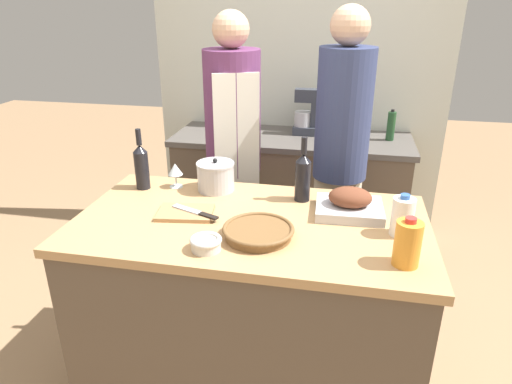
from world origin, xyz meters
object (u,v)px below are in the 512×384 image
(roasting_pan, at_px, (350,204))
(condiment_bottle_tall, at_px, (333,125))
(juice_jug, at_px, (408,243))
(person_cook_guest, at_px, (341,152))
(wicker_basket, at_px, (258,231))
(wine_bottle_dark, at_px, (303,176))
(stand_mixer, at_px, (306,116))
(mixing_bowl, at_px, (206,243))
(milk_jug, at_px, (403,217))
(knife_chef, at_px, (197,212))
(person_cook_aproned, at_px, (233,148))
(wine_bottle_green, at_px, (141,165))
(condiment_bottle_extra, at_px, (225,128))
(wine_glass_left, at_px, (175,170))
(condiment_bottle_short, at_px, (391,126))
(cutting_board, at_px, (185,213))
(stock_pot, at_px, (216,176))

(roasting_pan, relative_size, condiment_bottle_tall, 1.72)
(juice_jug, bearing_deg, person_cook_guest, 104.57)
(roasting_pan, relative_size, wicker_basket, 1.04)
(wine_bottle_dark, bearing_deg, stand_mixer, 94.82)
(wicker_basket, distance_m, mixing_bowl, 0.23)
(milk_jug, relative_size, knife_chef, 0.75)
(roasting_pan, relative_size, person_cook_aproned, 0.17)
(juice_jug, relative_size, condiment_bottle_tall, 1.07)
(wine_bottle_dark, distance_m, stand_mixer, 1.29)
(wine_bottle_dark, bearing_deg, condiment_bottle_tall, 85.79)
(milk_jug, xyz_separation_m, stand_mixer, (-0.54, 1.56, 0.02))
(wine_bottle_green, distance_m, condiment_bottle_extra, 1.14)
(milk_jug, bearing_deg, condiment_bottle_tall, 102.58)
(wine_glass_left, relative_size, condiment_bottle_tall, 0.72)
(wine_bottle_dark, relative_size, person_cook_aproned, 0.18)
(juice_jug, height_order, person_cook_aproned, person_cook_aproned)
(stand_mixer, bearing_deg, person_cook_guest, -70.40)
(wine_bottle_dark, bearing_deg, condiment_bottle_short, 68.31)
(condiment_bottle_extra, bearing_deg, juice_jug, -55.65)
(mixing_bowl, relative_size, person_cook_guest, 0.07)
(condiment_bottle_short, bearing_deg, cutting_board, -123.32)
(wine_bottle_dark, relative_size, condiment_bottle_extra, 2.32)
(stand_mixer, distance_m, condiment_bottle_short, 0.61)
(juice_jug, xyz_separation_m, wine_glass_left, (-1.09, 0.54, 0.00))
(roasting_pan, bearing_deg, juice_jug, -62.34)
(condiment_bottle_extra, bearing_deg, milk_jug, -51.31)
(milk_jug, relative_size, condiment_bottle_tall, 1.01)
(knife_chef, bearing_deg, stand_mixer, 78.00)
(juice_jug, relative_size, wine_glass_left, 1.48)
(mixing_bowl, xyz_separation_m, milk_jug, (0.75, 0.28, 0.05))
(milk_jug, height_order, person_cook_guest, person_cook_guest)
(stock_pot, distance_m, condiment_bottle_extra, 1.11)
(stand_mixer, bearing_deg, condiment_bottle_tall, -7.10)
(knife_chef, height_order, condiment_bottle_tall, condiment_bottle_tall)
(knife_chef, xyz_separation_m, person_cook_guest, (0.61, 0.80, 0.07))
(cutting_board, height_order, stand_mixer, stand_mixer)
(wicker_basket, distance_m, wine_bottle_green, 0.79)
(juice_jug, distance_m, condiment_bottle_short, 1.75)
(stand_mixer, height_order, condiment_bottle_tall, stand_mixer)
(condiment_bottle_short, bearing_deg, person_cook_guest, -114.62)
(mixing_bowl, bearing_deg, roasting_pan, 39.03)
(person_cook_guest, bearing_deg, cutting_board, -117.36)
(roasting_pan, xyz_separation_m, wicker_basket, (-0.36, -0.30, -0.02))
(stock_pot, distance_m, wine_bottle_dark, 0.45)
(condiment_bottle_extra, height_order, person_cook_guest, person_cook_guest)
(milk_jug, xyz_separation_m, person_cook_aproned, (-0.91, 0.81, -0.02))
(wine_bottle_dark, bearing_deg, stock_pot, 174.77)
(person_cook_guest, bearing_deg, juice_jug, -62.79)
(condiment_bottle_short, distance_m, person_cook_aproned, 1.20)
(mixing_bowl, distance_m, stand_mixer, 1.85)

